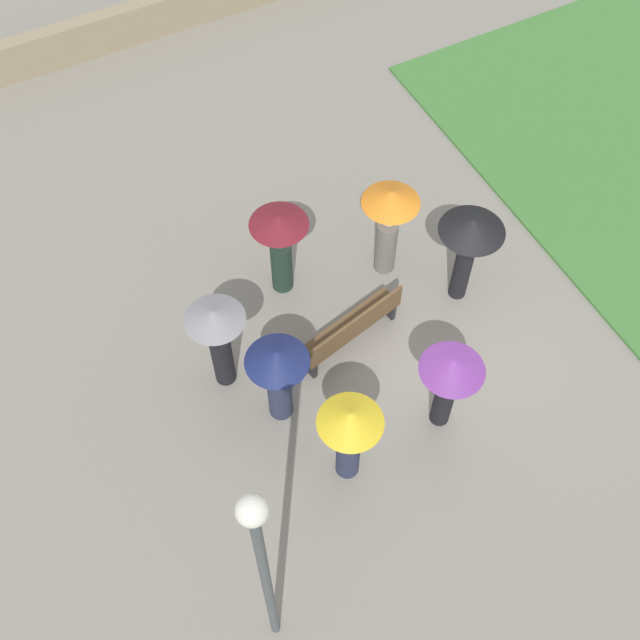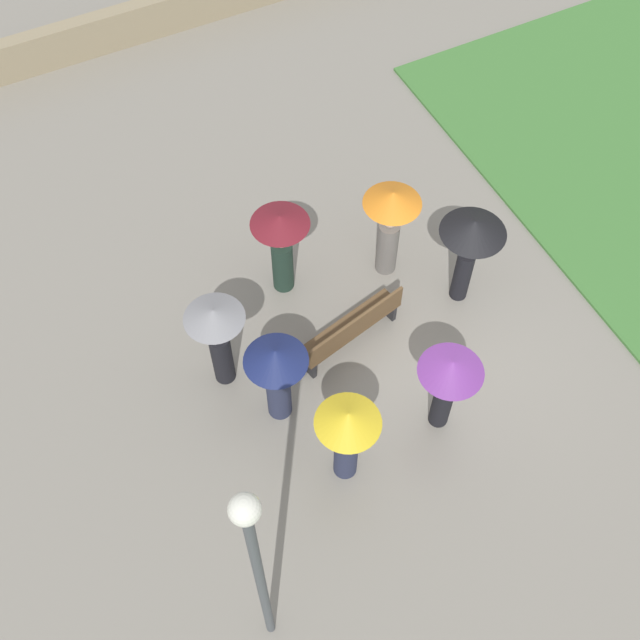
% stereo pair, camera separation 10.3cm
% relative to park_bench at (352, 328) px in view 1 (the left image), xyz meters
% --- Properties ---
extents(ground_plane, '(90.00, 90.00, 0.00)m').
position_rel_park_bench_xyz_m(ground_plane, '(-1.24, 0.87, -0.48)').
color(ground_plane, gray).
extents(parapet_wall, '(45.00, 0.35, 0.88)m').
position_rel_park_bench_xyz_m(parapet_wall, '(-1.24, -9.29, -0.04)').
color(parapet_wall, gray).
rests_on(parapet_wall, ground_plane).
extents(park_bench, '(2.02, 0.85, 0.90)m').
position_rel_park_bench_xyz_m(park_bench, '(0.00, 0.00, 0.00)').
color(park_bench, brown).
rests_on(park_bench, ground_plane).
extents(lamp_post, '(0.32, 0.32, 4.80)m').
position_rel_park_bench_xyz_m(lamp_post, '(3.16, 3.58, 2.57)').
color(lamp_post, '#474C51').
rests_on(lamp_post, ground_plane).
extents(crowd_person_maroon, '(0.99, 0.99, 1.85)m').
position_rel_park_bench_xyz_m(crowd_person_maroon, '(0.48, -1.64, 0.73)').
color(crowd_person_maroon, '#1E3328').
rests_on(crowd_person_maroon, ground_plane).
extents(crowd_person_yellow, '(0.95, 0.95, 1.87)m').
position_rel_park_bench_xyz_m(crowd_person_yellow, '(1.14, 1.95, 0.82)').
color(crowd_person_yellow, '#282D47').
rests_on(crowd_person_yellow, ground_plane).
extents(crowd_person_orange, '(0.98, 0.98, 1.98)m').
position_rel_park_bench_xyz_m(crowd_person_orange, '(-1.33, -1.17, 0.87)').
color(crowd_person_orange, slate).
rests_on(crowd_person_orange, ground_plane).
extents(crowd_person_black, '(1.09, 1.09, 1.97)m').
position_rel_park_bench_xyz_m(crowd_person_black, '(-2.18, -0.06, 1.04)').
color(crowd_person_black, black).
rests_on(crowd_person_black, ground_plane).
extents(crowd_person_purple, '(0.98, 0.98, 1.80)m').
position_rel_park_bench_xyz_m(crowd_person_purple, '(-0.58, 1.88, 0.86)').
color(crowd_person_purple, black).
rests_on(crowd_person_purple, ground_plane).
extents(crowd_person_navy, '(0.97, 0.97, 1.81)m').
position_rel_park_bench_xyz_m(crowd_person_navy, '(1.60, 0.58, 0.77)').
color(crowd_person_navy, '#282D47').
rests_on(crowd_person_navy, ground_plane).
extents(crowd_person_grey, '(0.93, 0.93, 1.93)m').
position_rel_park_bench_xyz_m(crowd_person_grey, '(2.14, -0.39, 0.81)').
color(crowd_person_grey, black).
rests_on(crowd_person_grey, ground_plane).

